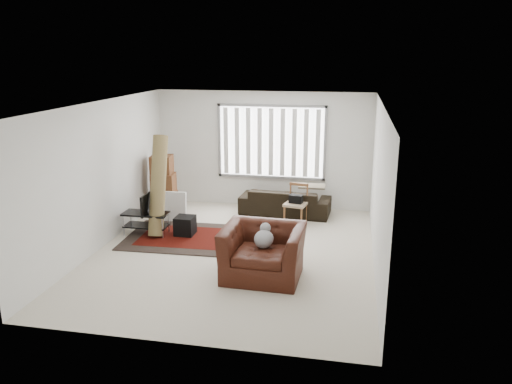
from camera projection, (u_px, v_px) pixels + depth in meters
room at (241, 153)px, 9.12m from camera, size 6.00×6.02×2.71m
persian_rug at (192, 238)px, 9.85m from camera, size 2.65×1.81×0.02m
tv_stand at (146, 219)px, 9.98m from camera, size 0.91×0.41×0.46m
tv at (145, 203)px, 9.89m from camera, size 0.10×0.74×0.42m
subwoofer at (185, 225)px, 9.95m from camera, size 0.37×0.37×0.37m
moving_boxes at (163, 187)px, 11.17m from camera, size 0.60×0.56×1.34m
white_flatpack at (175, 207)px, 10.76m from camera, size 0.52×0.17×0.66m
rolled_rug at (158, 186)px, 9.88m from camera, size 0.35×0.93×1.99m
sofa at (285, 198)px, 11.22m from camera, size 2.06×0.99×0.77m
side_chair at (296, 202)px, 10.64m from camera, size 0.53×0.53×0.83m
armchair at (263, 248)px, 8.07m from camera, size 1.33×1.17×0.96m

